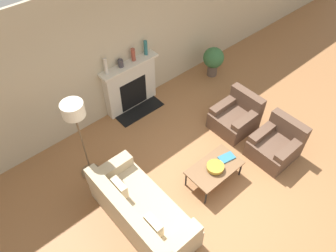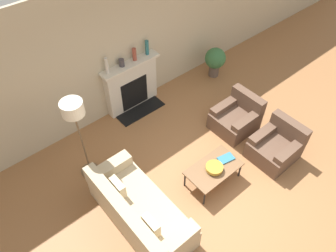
# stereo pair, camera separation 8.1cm
# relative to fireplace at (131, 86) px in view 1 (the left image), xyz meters

# --- Properties ---
(ground_plane) EXTENTS (18.00, 18.00, 0.00)m
(ground_plane) POSITION_rel_fireplace_xyz_m (-0.08, -2.89, -0.56)
(ground_plane) COLOR #99663D
(wall_back) EXTENTS (18.00, 0.06, 2.90)m
(wall_back) POSITION_rel_fireplace_xyz_m (-0.08, 0.14, 0.89)
(wall_back) COLOR #BCAD8E
(wall_back) RESTS_ON ground_plane
(fireplace) EXTENTS (1.34, 0.59, 1.15)m
(fireplace) POSITION_rel_fireplace_xyz_m (0.00, 0.00, 0.00)
(fireplace) COLOR beige
(fireplace) RESTS_ON ground_plane
(couch) EXTENTS (0.85, 1.92, 0.80)m
(couch) POSITION_rel_fireplace_xyz_m (-1.60, -2.38, -0.25)
(couch) COLOR tan
(couch) RESTS_ON ground_plane
(armchair_near) EXTENTS (0.84, 0.77, 0.77)m
(armchair_near) POSITION_rel_fireplace_xyz_m (1.23, -2.96, -0.28)
(armchair_near) COLOR brown
(armchair_near) RESTS_ON ground_plane
(armchair_far) EXTENTS (0.84, 0.77, 0.77)m
(armchair_far) POSITION_rel_fireplace_xyz_m (1.23, -1.95, -0.28)
(armchair_far) COLOR brown
(armchair_far) RESTS_ON ground_plane
(coffee_table) EXTENTS (0.99, 0.58, 0.39)m
(coffee_table) POSITION_rel_fireplace_xyz_m (-0.11, -2.59, -0.20)
(coffee_table) COLOR brown
(coffee_table) RESTS_ON ground_plane
(bowl) EXTENTS (0.31, 0.31, 0.09)m
(bowl) POSITION_rel_fireplace_xyz_m (-0.13, -2.62, -0.11)
(bowl) COLOR #BC8E2D
(bowl) RESTS_ON coffee_table
(book) EXTENTS (0.32, 0.23, 0.02)m
(book) POSITION_rel_fireplace_xyz_m (0.20, -2.59, -0.16)
(book) COLOR teal
(book) RESTS_ON coffee_table
(floor_lamp) EXTENTS (0.36, 0.36, 1.76)m
(floor_lamp) POSITION_rel_fireplace_xyz_m (-1.71, -0.96, 0.88)
(floor_lamp) COLOR brown
(floor_lamp) RESTS_ON ground_plane
(mantel_vase_left) EXTENTS (0.07, 0.07, 0.34)m
(mantel_vase_left) POSITION_rel_fireplace_xyz_m (-0.51, 0.01, 0.76)
(mantel_vase_left) COLOR beige
(mantel_vase_left) RESTS_ON fireplace
(mantel_vase_center_left) EXTENTS (0.11, 0.11, 0.16)m
(mantel_vase_center_left) POSITION_rel_fireplace_xyz_m (-0.17, 0.01, 0.67)
(mantel_vase_center_left) COLOR #3D383D
(mantel_vase_center_left) RESTS_ON fireplace
(mantel_vase_center_right) EXTENTS (0.08, 0.08, 0.27)m
(mantel_vase_center_right) POSITION_rel_fireplace_xyz_m (0.15, 0.01, 0.72)
(mantel_vase_center_right) COLOR brown
(mantel_vase_center_right) RESTS_ON fireplace
(mantel_vase_right) EXTENTS (0.08, 0.08, 0.32)m
(mantel_vase_right) POSITION_rel_fireplace_xyz_m (0.47, 0.01, 0.75)
(mantel_vase_right) COLOR #28666B
(mantel_vase_right) RESTS_ON fireplace
(potted_plant) EXTENTS (0.50, 0.50, 0.75)m
(potted_plant) POSITION_rel_fireplace_xyz_m (2.16, -0.40, -0.10)
(potted_plant) COLOR brown
(potted_plant) RESTS_ON ground_plane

